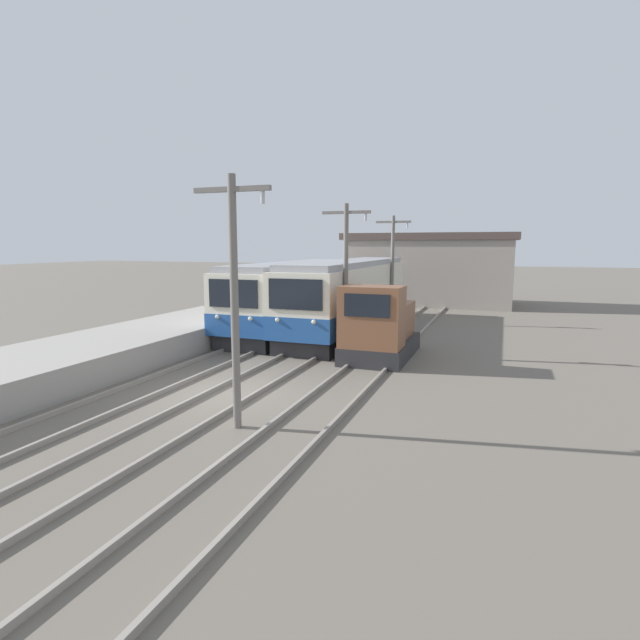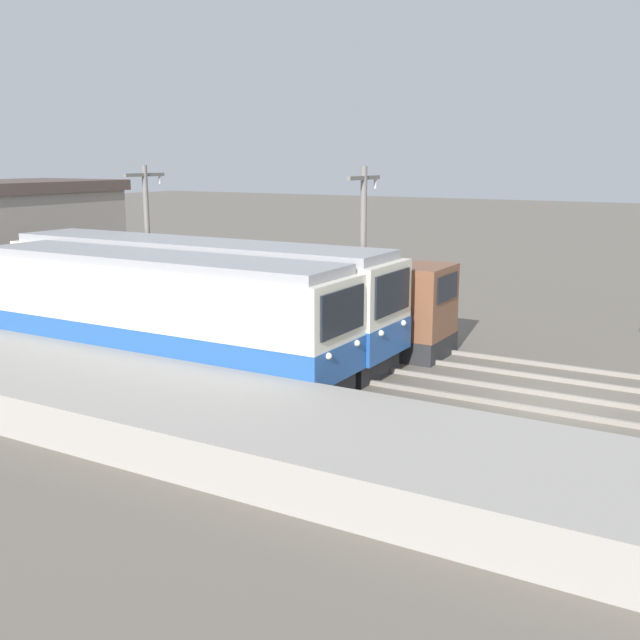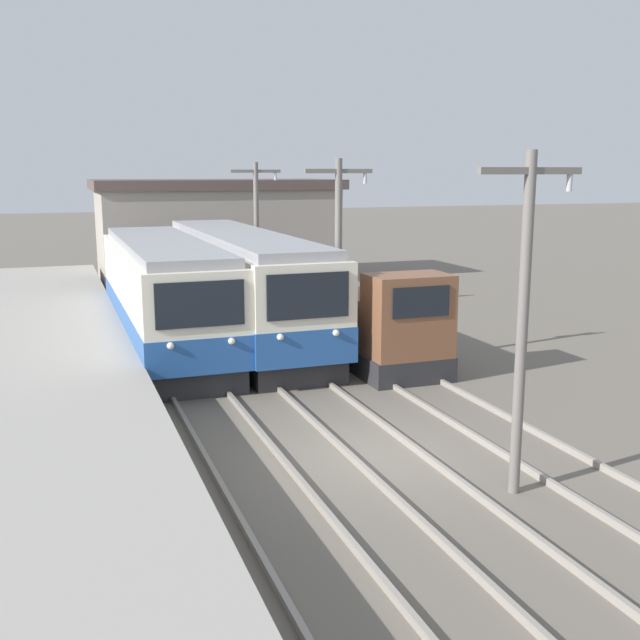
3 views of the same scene
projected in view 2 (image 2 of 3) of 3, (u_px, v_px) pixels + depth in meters
ground_plane at (554, 408)px, 19.42m from camera, size 200.00×200.00×0.00m
platform_left at (478, 477)px, 14.03m from camera, size 4.50×54.00×1.01m
track_left at (528, 437)px, 17.21m from camera, size 1.54×60.00×0.14m
track_center at (556, 404)px, 19.58m from camera, size 1.54×60.00×0.14m
track_right at (580, 376)px, 22.11m from camera, size 1.54×60.00×0.14m
commuter_train_left at (157, 319)px, 22.35m from camera, size 2.84×12.76×3.60m
commuter_train_center at (194, 299)px, 25.15m from camera, size 2.84×14.76×3.70m
shunting_locomotive at (387, 316)px, 24.96m from camera, size 2.40×4.70×3.00m
catenary_mast_mid at (363, 256)px, 23.33m from camera, size 2.00×0.20×6.13m
catenary_mast_far at (148, 241)px, 27.71m from camera, size 2.00×0.20×6.13m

